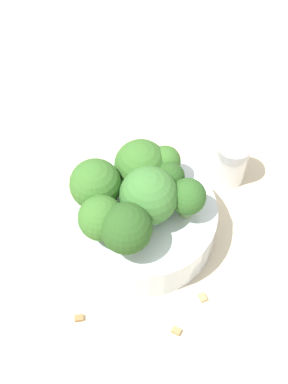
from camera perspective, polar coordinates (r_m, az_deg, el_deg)
The scene contains 14 objects.
ground_plane at distance 0.60m, azimuth -0.00°, elevation -4.36°, with size 3.00×3.00×0.00m, color beige.
bowl at distance 0.58m, azimuth -0.00°, elevation -3.17°, with size 0.16×0.16×0.05m, color silver.
broccoli_floret_0 at distance 0.53m, azimuth 0.09°, elevation -0.68°, with size 0.06×0.06×0.06m.
broccoli_floret_1 at distance 0.56m, azimuth -0.33°, elevation 2.77°, with size 0.06×0.06×0.06m.
broccoli_floret_2 at distance 0.54m, azimuth 4.67°, elevation -0.58°, with size 0.04×0.04×0.05m.
broccoli_floret_3 at distance 0.54m, azimuth -5.20°, elevation 0.75°, with size 0.05×0.05×0.06m.
broccoli_floret_4 at distance 0.56m, azimuth 2.26°, elevation 3.14°, with size 0.03×0.03×0.05m.
broccoli_floret_5 at distance 0.55m, azimuth 2.82°, elevation 1.25°, with size 0.03×0.03×0.05m.
broccoli_floret_6 at distance 0.52m, azimuth -4.83°, elevation -2.57°, with size 0.05×0.05×0.06m.
broccoli_floret_7 at distance 0.50m, azimuth -1.91°, elevation -3.95°, with size 0.05×0.05×0.06m.
pepper_shaker at distance 0.63m, azimuth 9.06°, elevation 3.44°, with size 0.04×0.04×0.06m.
almond_crumb_0 at distance 0.55m, azimuth 3.48°, elevation -14.49°, with size 0.01×0.01×0.01m, color #AD7F4C.
almond_crumb_1 at distance 0.56m, azimuth 6.19°, elevation -11.12°, with size 0.01×0.01×0.01m, color tan.
almond_crumb_2 at distance 0.56m, azimuth -6.96°, elevation -13.12°, with size 0.01×0.01×0.01m, color olive.
Camera 1 is at (0.18, 0.24, 0.52)m, focal length 50.00 mm.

